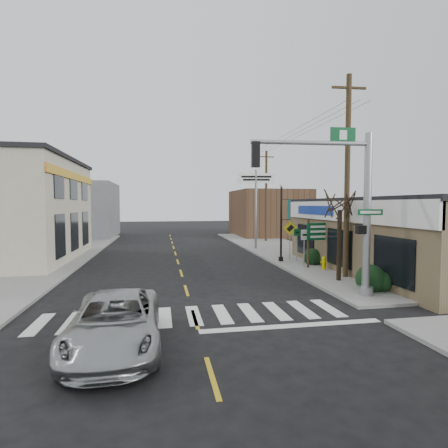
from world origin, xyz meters
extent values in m
plane|color=black|center=(0.00, 0.00, 0.00)|extent=(140.00, 140.00, 0.00)
cube|color=slate|center=(9.00, 13.00, 0.07)|extent=(6.00, 38.00, 0.13)
cube|color=slate|center=(-9.00, 13.00, 0.07)|extent=(6.00, 38.00, 0.13)
cube|color=gold|center=(0.00, 8.00, 0.01)|extent=(0.12, 56.00, 0.01)
cube|color=silver|center=(0.00, 0.40, 0.01)|extent=(11.00, 2.20, 0.01)
cube|color=brown|center=(14.50, 6.00, 2.00)|extent=(12.00, 14.00, 4.00)
cube|color=#523825|center=(12.00, 30.00, 2.80)|extent=(8.00, 10.00, 5.60)
cube|color=slate|center=(-11.00, 32.00, 3.20)|extent=(9.00, 10.00, 6.40)
imported|color=#9DA1A3|center=(-2.33, -1.94, 0.71)|extent=(2.45, 5.13, 1.41)
cylinder|color=gray|center=(7.20, 1.45, 3.43)|extent=(0.31, 0.31, 6.61)
cylinder|color=gray|center=(4.78, 1.45, 6.30)|extent=(4.85, 0.18, 0.18)
cube|color=black|center=(2.55, 1.45, 5.80)|extent=(0.31, 0.24, 0.99)
cube|color=#0B4822|center=(7.20, 1.23, 3.54)|extent=(1.05, 0.04, 0.24)
cube|color=#0B4822|center=(6.10, 1.45, 6.63)|extent=(1.05, 0.05, 0.61)
cube|color=black|center=(6.95, 1.40, 2.83)|extent=(0.35, 0.29, 0.35)
cube|color=#42331E|center=(7.44, 7.73, 1.55)|extent=(0.10, 0.10, 2.85)
cube|color=#42331E|center=(8.77, 7.73, 1.55)|extent=(0.10, 0.10, 2.85)
cube|color=#054B1A|center=(8.11, 7.67, 2.27)|extent=(1.63, 0.05, 1.02)
cylinder|color=#C2B101|center=(8.10, 7.00, 0.43)|extent=(0.22, 0.22, 0.61)
sphere|color=#C2B101|center=(8.10, 7.00, 0.77)|extent=(0.24, 0.24, 0.24)
cylinder|color=gray|center=(7.52, 10.88, 1.33)|extent=(0.06, 0.06, 2.41)
cube|color=gold|center=(7.52, 10.85, 2.25)|extent=(1.02, 0.03, 1.02)
cylinder|color=black|center=(6.67, 10.28, 2.59)|extent=(0.13, 0.13, 4.91)
sphere|color=silver|center=(6.67, 10.28, 5.09)|extent=(0.26, 0.26, 0.26)
cube|color=#115854|center=(7.19, 10.28, 3.53)|extent=(0.02, 0.52, 1.32)
cylinder|color=gray|center=(6.80, 16.97, 3.45)|extent=(0.20, 0.20, 6.64)
cube|color=white|center=(6.80, 16.97, 6.06)|extent=(3.13, 0.18, 0.83)
cylinder|color=black|center=(7.50, 4.21, 1.86)|extent=(0.22, 0.22, 3.46)
ellipsoid|color=#143316|center=(7.87, 2.12, 0.61)|extent=(1.27, 1.27, 0.96)
ellipsoid|color=black|center=(8.22, 8.80, 0.55)|extent=(1.12, 1.12, 0.84)
cylinder|color=#43311E|center=(8.26, 4.93, 5.25)|extent=(0.27, 0.27, 10.25)
cube|color=#43311E|center=(8.26, 4.93, 9.71)|extent=(1.78, 0.11, 0.11)
cylinder|color=#493924|center=(9.50, 22.81, 4.71)|extent=(0.24, 0.24, 9.15)
cube|color=#493924|center=(9.50, 22.81, 8.69)|extent=(1.59, 0.10, 0.10)
camera|label=1|loc=(-1.09, -11.52, 3.85)|focal=28.00mm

